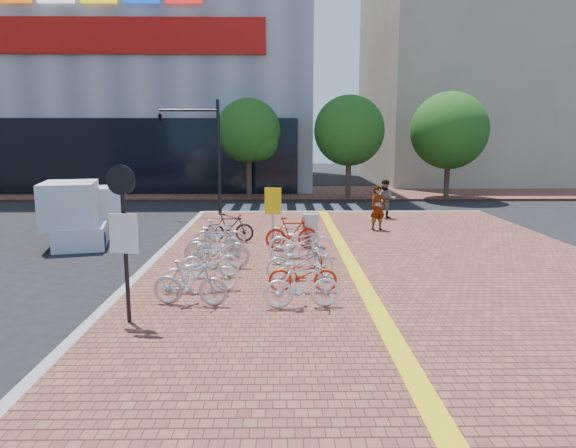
{
  "coord_description": "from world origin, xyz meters",
  "views": [
    {
      "loc": [
        -0.09,
        -13.48,
        3.89
      ],
      "look_at": [
        0.12,
        1.57,
        1.3
      ],
      "focal_mm": 32.0,
      "sensor_mm": 36.0,
      "label": 1
    }
  ],
  "objects_px": {
    "bike_0": "(190,283)",
    "notice_sign": "(124,225)",
    "bike_9": "(300,261)",
    "traffic_light_pole": "(192,136)",
    "yellow_sign": "(273,207)",
    "bike_12": "(292,233)",
    "bike_6": "(230,228)",
    "pedestrian_a": "(378,208)",
    "bike_5": "(220,235)",
    "bike_8": "(303,274)",
    "bike_11": "(301,241)",
    "bike_7": "(302,285)",
    "pedestrian_b": "(386,199)",
    "bike_2": "(210,260)",
    "bike_4": "(215,242)",
    "box_truck": "(83,214)",
    "bike_13": "(292,231)",
    "utility_box": "(311,230)",
    "bike_10": "(297,251)",
    "bike_3": "(217,247)",
    "bike_1": "(200,273)"
  },
  "relations": [
    {
      "from": "bike_0",
      "to": "notice_sign",
      "type": "xyz_separation_m",
      "value": [
        -1.08,
        -1.07,
        1.5
      ]
    },
    {
      "from": "utility_box",
      "to": "bike_11",
      "type": "bearing_deg",
      "value": -103.54
    },
    {
      "from": "bike_4",
      "to": "pedestrian_b",
      "type": "distance_m",
      "value": 10.3
    },
    {
      "from": "pedestrian_a",
      "to": "bike_5",
      "type": "bearing_deg",
      "value": -167.98
    },
    {
      "from": "bike_4",
      "to": "box_truck",
      "type": "relative_size",
      "value": 0.4
    },
    {
      "from": "bike_5",
      "to": "notice_sign",
      "type": "distance_m",
      "value": 6.92
    },
    {
      "from": "bike_2",
      "to": "box_truck",
      "type": "xyz_separation_m",
      "value": [
        -5.39,
        5.38,
        0.46
      ]
    },
    {
      "from": "bike_5",
      "to": "bike_12",
      "type": "relative_size",
      "value": 0.96
    },
    {
      "from": "bike_6",
      "to": "utility_box",
      "type": "bearing_deg",
      "value": -105.86
    },
    {
      "from": "bike_10",
      "to": "box_truck",
      "type": "bearing_deg",
      "value": 73.67
    },
    {
      "from": "bike_7",
      "to": "bike_5",
      "type": "bearing_deg",
      "value": 17.01
    },
    {
      "from": "pedestrian_a",
      "to": "traffic_light_pole",
      "type": "relative_size",
      "value": 0.33
    },
    {
      "from": "bike_6",
      "to": "utility_box",
      "type": "xyz_separation_m",
      "value": [
        2.84,
        -0.87,
        0.05
      ]
    },
    {
      "from": "bike_10",
      "to": "notice_sign",
      "type": "height_order",
      "value": "notice_sign"
    },
    {
      "from": "bike_12",
      "to": "bike_7",
      "type": "bearing_deg",
      "value": 174.17
    },
    {
      "from": "bike_6",
      "to": "bike_8",
      "type": "relative_size",
      "value": 1.03
    },
    {
      "from": "bike_12",
      "to": "bike_13",
      "type": "distance_m",
      "value": 0.88
    },
    {
      "from": "bike_12",
      "to": "box_truck",
      "type": "relative_size",
      "value": 0.42
    },
    {
      "from": "bike_8",
      "to": "bike_11",
      "type": "bearing_deg",
      "value": -0.31
    },
    {
      "from": "bike_1",
      "to": "bike_12",
      "type": "relative_size",
      "value": 1.03
    },
    {
      "from": "bike_12",
      "to": "utility_box",
      "type": "xyz_separation_m",
      "value": [
        0.64,
        0.3,
        0.03
      ]
    },
    {
      "from": "bike_7",
      "to": "bike_12",
      "type": "height_order",
      "value": "bike_12"
    },
    {
      "from": "bike_9",
      "to": "bike_2",
      "type": "bearing_deg",
      "value": 74.33
    },
    {
      "from": "pedestrian_b",
      "to": "traffic_light_pole",
      "type": "distance_m",
      "value": 9.52
    },
    {
      "from": "bike_6",
      "to": "bike_9",
      "type": "distance_m",
      "value": 5.4
    },
    {
      "from": "bike_10",
      "to": "bike_12",
      "type": "xyz_separation_m",
      "value": [
        -0.11,
        2.27,
        0.1
      ]
    },
    {
      "from": "bike_13",
      "to": "pedestrian_a",
      "type": "relative_size",
      "value": 0.92
    },
    {
      "from": "bike_0",
      "to": "bike_1",
      "type": "relative_size",
      "value": 0.94
    },
    {
      "from": "bike_0",
      "to": "bike_3",
      "type": "xyz_separation_m",
      "value": [
        0.18,
        3.34,
        0.07
      ]
    },
    {
      "from": "bike_0",
      "to": "pedestrian_a",
      "type": "xyz_separation_m",
      "value": [
        5.9,
        9.18,
        0.38
      ]
    },
    {
      "from": "bike_0",
      "to": "utility_box",
      "type": "bearing_deg",
      "value": -18.44
    },
    {
      "from": "bike_1",
      "to": "bike_11",
      "type": "distance_m",
      "value": 4.36
    },
    {
      "from": "bike_10",
      "to": "bike_12",
      "type": "distance_m",
      "value": 2.27
    },
    {
      "from": "bike_12",
      "to": "bike_6",
      "type": "bearing_deg",
      "value": 55.34
    },
    {
      "from": "bike_7",
      "to": "pedestrian_b",
      "type": "distance_m",
      "value": 13.1
    },
    {
      "from": "yellow_sign",
      "to": "notice_sign",
      "type": "bearing_deg",
      "value": -112.25
    },
    {
      "from": "box_truck",
      "to": "bike_7",
      "type": "bearing_deg",
      "value": -45.56
    },
    {
      "from": "bike_7",
      "to": "bike_11",
      "type": "height_order",
      "value": "bike_11"
    },
    {
      "from": "pedestrian_b",
      "to": "bike_7",
      "type": "bearing_deg",
      "value": -98.27
    },
    {
      "from": "notice_sign",
      "to": "traffic_light_pole",
      "type": "distance_m",
      "value": 14.68
    },
    {
      "from": "box_truck",
      "to": "traffic_light_pole",
      "type": "bearing_deg",
      "value": 61.94
    },
    {
      "from": "traffic_light_pole",
      "to": "box_truck",
      "type": "bearing_deg",
      "value": -118.06
    },
    {
      "from": "bike_0",
      "to": "notice_sign",
      "type": "bearing_deg",
      "value": 142.92
    },
    {
      "from": "bike_12",
      "to": "bike_8",
      "type": "bearing_deg",
      "value": 175.23
    },
    {
      "from": "bike_13",
      "to": "bike_0",
      "type": "bearing_deg",
      "value": 167.07
    },
    {
      "from": "bike_9",
      "to": "traffic_light_pole",
      "type": "distance_m",
      "value": 12.73
    },
    {
      "from": "bike_4",
      "to": "bike_9",
      "type": "relative_size",
      "value": 0.91
    },
    {
      "from": "yellow_sign",
      "to": "traffic_light_pole",
      "type": "relative_size",
      "value": 0.38
    },
    {
      "from": "bike_12",
      "to": "bike_9",
      "type": "bearing_deg",
      "value": 175.48
    },
    {
      "from": "bike_3",
      "to": "pedestrian_a",
      "type": "bearing_deg",
      "value": -36.22
    }
  ]
}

